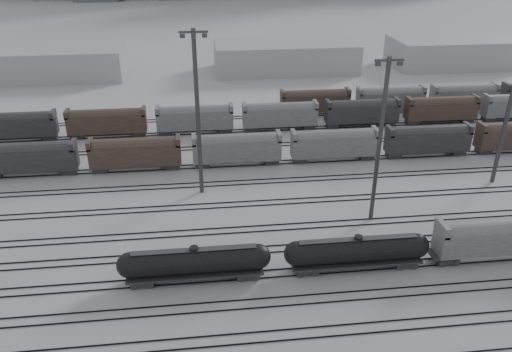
{
  "coord_description": "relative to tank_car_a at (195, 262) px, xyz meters",
  "views": [
    {
      "loc": [
        -14.82,
        -46.09,
        36.42
      ],
      "look_at": [
        -7.21,
        19.16,
        4.0
      ],
      "focal_mm": 35.0,
      "sensor_mm": 36.0,
      "label": 1
    }
  ],
  "objects": [
    {
      "name": "tank_car_a",
      "position": [
        0.0,
        0.0,
        0.0
      ],
      "size": [
        17.51,
        2.92,
        4.33
      ],
      "color": "#242326",
      "rests_on": "ground"
    },
    {
      "name": "bg_string_far",
      "position": [
        51.86,
        55.0,
        0.3
      ],
      "size": [
        66.0,
        3.0,
        5.6
      ],
      "color": "#4B3930",
      "rests_on": "ground"
    },
    {
      "name": "hopper_car_a",
      "position": [
        36.36,
        0.0,
        0.81
      ],
      "size": [
        15.01,
        2.98,
        5.37
      ],
      "color": "#242326",
      "rests_on": "ground"
    },
    {
      "name": "light_mast_b",
      "position": [
        1.1,
        21.67,
        10.61
      ],
      "size": [
        3.96,
        0.63,
        24.73
      ],
      "color": "#3B3B3E",
      "rests_on": "ground"
    },
    {
      "name": "light_mast_c",
      "position": [
        24.5,
        10.79,
        9.6
      ],
      "size": [
        3.65,
        0.58,
        22.82
      ],
      "color": "#3B3B3E",
      "rests_on": "ground"
    },
    {
      "name": "tank_car_b",
      "position": [
        19.05,
        0.0,
        0.0
      ],
      "size": [
        17.52,
        2.92,
        4.33
      ],
      "color": "#242326",
      "rests_on": "ground"
    },
    {
      "name": "warehouse_left",
      "position": [
        -43.64,
        94.0,
        1.5
      ],
      "size": [
        50.0,
        18.0,
        8.0
      ],
      "primitive_type": "cube",
      "color": "#A5A5A8",
      "rests_on": "ground"
    },
    {
      "name": "light_mast_d",
      "position": [
        47.71,
        19.78,
        10.88
      ],
      "size": [
        4.04,
        0.65,
        25.23
      ],
      "color": "#3B3B3E",
      "rests_on": "ground"
    },
    {
      "name": "tracks",
      "position": [
        16.36,
        16.5,
        -2.42
      ],
      "size": [
        220.0,
        71.5,
        0.16
      ],
      "color": "black",
      "rests_on": "ground"
    },
    {
      "name": "warehouse_right",
      "position": [
        76.36,
        94.0,
        1.5
      ],
      "size": [
        35.0,
        18.0,
        8.0
      ],
      "primitive_type": "cube",
      "color": "#A5A5A8",
      "rests_on": "ground"
    },
    {
      "name": "bg_string_mid",
      "position": [
        34.36,
        47.0,
        0.3
      ],
      "size": [
        151.0,
        3.0,
        5.6
      ],
      "color": "#242326",
      "rests_on": "ground"
    },
    {
      "name": "bg_string_near",
      "position": [
        24.36,
        31.0,
        0.3
      ],
      "size": [
        151.0,
        3.0,
        5.6
      ],
      "color": "gray",
      "rests_on": "ground"
    },
    {
      "name": "ground",
      "position": [
        16.36,
        -1.0,
        -2.5
      ],
      "size": [
        900.0,
        900.0,
        0.0
      ],
      "primitive_type": "plane",
      "color": "silver",
      "rests_on": "ground"
    },
    {
      "name": "warehouse_mid",
      "position": [
        26.36,
        94.0,
        1.5
      ],
      "size": [
        40.0,
        18.0,
        8.0
      ],
      "primitive_type": "cube",
      "color": "#A5A5A8",
      "rests_on": "ground"
    }
  ]
}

